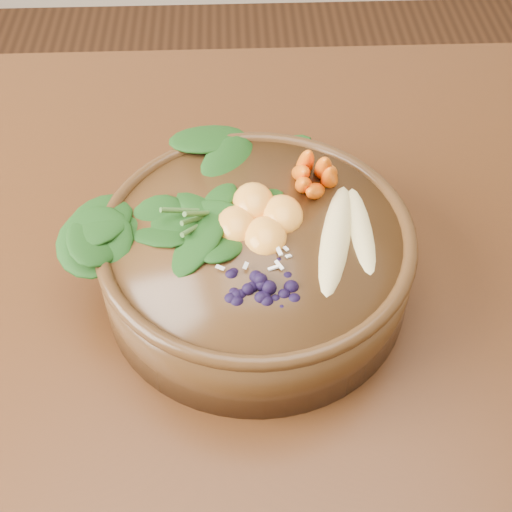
% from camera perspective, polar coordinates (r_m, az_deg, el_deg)
% --- Properties ---
extents(ground, '(4.00, 4.00, 0.00)m').
position_cam_1_polar(ground, '(1.49, 2.37, -19.73)').
color(ground, '#381E0F').
rests_on(ground, ground).
extents(dining_table, '(1.60, 0.90, 0.75)m').
position_cam_1_polar(dining_table, '(0.92, 3.63, -3.69)').
color(dining_table, '#331C0C').
rests_on(dining_table, ground).
extents(stoneware_bowl, '(0.36, 0.36, 0.09)m').
position_cam_1_polar(stoneware_bowl, '(0.77, 0.00, -0.50)').
color(stoneware_bowl, '#462B13').
rests_on(stoneware_bowl, dining_table).
extents(kale_heap, '(0.24, 0.21, 0.05)m').
position_cam_1_polar(kale_heap, '(0.78, -3.58, 6.89)').
color(kale_heap, '#194612').
rests_on(kale_heap, stoneware_bowl).
extents(carrot_cluster, '(0.07, 0.07, 0.09)m').
position_cam_1_polar(carrot_cluster, '(0.78, 4.80, 8.76)').
color(carrot_cluster, orange).
rests_on(carrot_cluster, stoneware_bowl).
extents(banana_halves, '(0.08, 0.19, 0.03)m').
position_cam_1_polar(banana_halves, '(0.74, 7.51, 2.66)').
color(banana_halves, '#E0CC84').
rests_on(banana_halves, stoneware_bowl).
extents(mandarin_cluster, '(0.11, 0.11, 0.04)m').
position_cam_1_polar(mandarin_cluster, '(0.74, 0.26, 3.94)').
color(mandarin_cluster, '#FA9C33').
rests_on(mandarin_cluster, stoneware_bowl).
extents(blueberry_pile, '(0.16, 0.13, 0.05)m').
position_cam_1_polar(blueberry_pile, '(0.68, -0.00, -1.02)').
color(blueberry_pile, black).
rests_on(blueberry_pile, stoneware_bowl).
extents(coconut_flakes, '(0.11, 0.09, 0.01)m').
position_cam_1_polar(coconut_flakes, '(0.72, 0.09, 0.76)').
color(coconut_flakes, white).
rests_on(coconut_flakes, stoneware_bowl).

